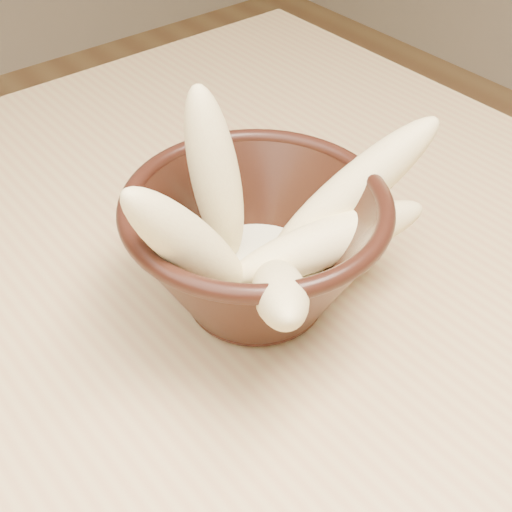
% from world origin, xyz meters
% --- Properties ---
extents(table, '(1.20, 0.80, 0.75)m').
position_xyz_m(table, '(0.00, 0.00, 0.67)').
color(table, tan).
rests_on(table, ground).
extents(bowl, '(0.19, 0.19, 0.10)m').
position_xyz_m(bowl, '(0.20, -0.04, 0.81)').
color(bowl, black).
rests_on(bowl, table).
extents(milk_puddle, '(0.11, 0.11, 0.01)m').
position_xyz_m(milk_puddle, '(0.20, -0.04, 0.78)').
color(milk_puddle, beige).
rests_on(milk_puddle, bowl).
extents(banana_upright, '(0.04, 0.07, 0.14)m').
position_xyz_m(banana_upright, '(0.20, -0.00, 0.85)').
color(banana_upright, '#E6C888').
rests_on(banana_upright, bowl).
extents(banana_left, '(0.11, 0.04, 0.14)m').
position_xyz_m(banana_left, '(0.15, -0.05, 0.85)').
color(banana_left, '#E6C888').
rests_on(banana_left, bowl).
extents(banana_right, '(0.15, 0.07, 0.12)m').
position_xyz_m(banana_right, '(0.28, -0.06, 0.83)').
color(banana_right, '#E6C888').
rests_on(banana_right, bowl).
extents(banana_across, '(0.16, 0.07, 0.05)m').
position_xyz_m(banana_across, '(0.25, -0.07, 0.81)').
color(banana_across, '#E6C888').
rests_on(banana_across, bowl).
extents(banana_front, '(0.11, 0.13, 0.10)m').
position_xyz_m(banana_front, '(0.18, -0.10, 0.82)').
color(banana_front, '#E6C888').
rests_on(banana_front, bowl).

